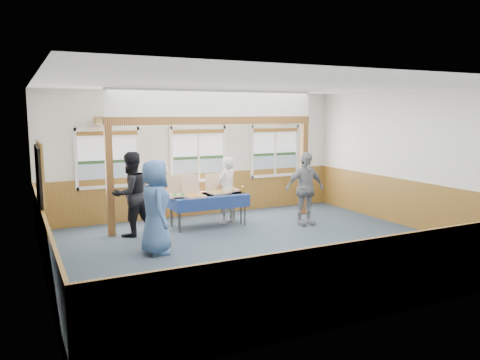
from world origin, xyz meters
The scene contains 31 objects.
floor centered at (0.00, 0.00, 0.00)m, with size 8.00×8.00×0.00m, color #24323B.
ceiling centered at (0.00, 0.00, 3.20)m, with size 8.00×8.00×0.00m, color white.
wall_back centered at (0.00, 3.50, 1.60)m, with size 8.00×8.00×0.00m, color silver.
wall_front centered at (0.00, -3.50, 1.60)m, with size 8.00×8.00×0.00m, color silver.
wall_left centered at (-4.00, 0.00, 1.60)m, with size 8.00×8.00×0.00m, color silver.
wall_right centered at (4.00, 0.00, 1.60)m, with size 8.00×8.00×0.00m, color silver.
wainscot_back centered at (0.00, 3.48, 0.55)m, with size 7.98×0.05×1.10m, color brown.
wainscot_front centered at (0.00, -3.48, 0.55)m, with size 7.98×0.05×1.10m, color brown.
wainscot_left centered at (-3.98, 0.00, 0.55)m, with size 0.05×6.98×1.10m, color brown.
wainscot_right centered at (3.98, 0.00, 0.55)m, with size 0.05×6.98×1.10m, color brown.
cased_opening centered at (-3.96, 0.90, 1.05)m, with size 0.06×1.30×2.10m, color #333333.
window_left centered at (-2.30, 3.46, 1.68)m, with size 1.56×0.10×1.46m.
window_mid centered at (0.00, 3.46, 1.68)m, with size 1.56×0.10×1.46m.
window_right centered at (2.30, 3.46, 1.68)m, with size 1.56×0.10×1.46m.
post_left centered at (-2.50, 2.30, 1.20)m, with size 0.15×0.15×2.40m, color #612915.
post_right centered at (2.50, 2.30, 1.20)m, with size 0.15×0.15×2.40m, color #612915.
cross_beam centered at (0.00, 2.30, 2.49)m, with size 5.15×0.18×0.18m, color #612915.
table_left centered at (-0.27, 2.14, 0.70)m, with size 1.95×1.31×0.76m.
table_right centered at (-0.26, 2.32, 0.70)m, with size 1.83×0.99×0.76m.
pizza_box_a centered at (-0.67, 2.03, 0.83)m, with size 0.44×0.53×0.47m.
pizza_box_b centered at (0.08, 2.30, 0.82)m, with size 0.48×0.56×0.45m.
pizza_box_c centered at (-1.00, 2.22, 0.83)m, with size 0.50×0.58×0.47m.
pizza_box_d centered at (-0.61, 2.51, 0.83)m, with size 0.43×0.52×0.46m.
pizza_box_e centered at (-0.01, 2.24, 0.82)m, with size 0.45×0.53×0.44m.
pizza_box_f centered at (0.39, 2.46, 0.82)m, with size 0.42×0.50×0.44m.
veggie_tray centered at (-1.02, 2.14, 0.79)m, with size 0.41×0.41×0.09m.
drink_glass centered at (0.59, 2.07, 0.83)m, with size 0.07×0.07×0.15m, color #956A18.
woman_white centered at (0.27, 2.28, 0.81)m, with size 0.59×0.39×1.62m, color silver.
woman_black centered at (-2.09, 2.11, 0.92)m, with size 0.90×0.70×1.84m, color black.
man_blue centered at (-1.98, 0.59, 0.90)m, with size 0.88×0.57×1.81m, color #3B5E94.
person_grey centered at (1.87, 1.29, 0.87)m, with size 1.02×0.43×1.75m, color gray.
Camera 1 is at (-4.36, -7.91, 2.68)m, focal length 35.00 mm.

